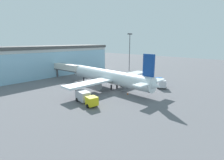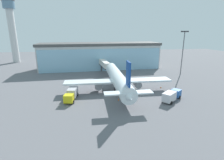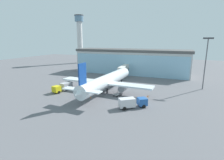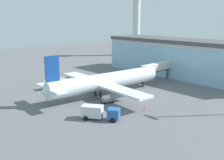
{
  "view_description": "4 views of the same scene",
  "coord_description": "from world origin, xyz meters",
  "views": [
    {
      "loc": [
        -36.19,
        -31.81,
        14.31
      ],
      "look_at": [
        2.08,
        3.65,
        2.58
      ],
      "focal_mm": 28.0,
      "sensor_mm": 36.0,
      "label": 1
    },
    {
      "loc": [
        -8.87,
        -45.76,
        17.47
      ],
      "look_at": [
        -0.37,
        3.02,
        3.68
      ],
      "focal_mm": 28.0,
      "sensor_mm": 36.0,
      "label": 2
    },
    {
      "loc": [
        25.03,
        -47.22,
        17.05
      ],
      "look_at": [
        3.26,
        5.16,
        3.86
      ],
      "focal_mm": 28.0,
      "sensor_mm": 36.0,
      "label": 3
    },
    {
      "loc": [
        51.37,
        -35.21,
        18.86
      ],
      "look_at": [
        3.08,
        5.57,
        4.04
      ],
      "focal_mm": 42.0,
      "sensor_mm": 36.0,
      "label": 4
    }
  ],
  "objects": [
    {
      "name": "fuel_truck",
      "position": [
        13.63,
        -6.56,
        1.47
      ],
      "size": [
        7.12,
        6.2,
        2.65
      ],
      "rotation": [
        0.0,
        0.0,
        0.66
      ],
      "color": "#2659A5",
      "rests_on": "ground"
    },
    {
      "name": "baggage_cart",
      "position": [
        6.72,
        1.11,
        0.5
      ],
      "size": [
        2.2,
        3.09,
        1.5
      ],
      "rotation": [
        0.0,
        0.0,
        4.48
      ],
      "color": "gray",
      "rests_on": "ground"
    },
    {
      "name": "ground",
      "position": [
        0.0,
        0.0,
        0.0
      ],
      "size": [
        240.0,
        240.0,
        0.0
      ],
      "primitive_type": "plane",
      "color": "slate"
    },
    {
      "name": "airplane",
      "position": [
        1.63,
        4.3,
        3.57
      ],
      "size": [
        31.82,
        35.39,
        11.2
      ],
      "rotation": [
        0.0,
        0.0,
        1.53
      ],
      "color": "white",
      "rests_on": "ground"
    },
    {
      "name": "safety_cone_nose",
      "position": [
        0.16,
        -3.97,
        0.28
      ],
      "size": [
        0.36,
        0.36,
        0.55
      ],
      "primitive_type": "cone",
      "color": "orange",
      "rests_on": "ground"
    },
    {
      "name": "control_tower",
      "position": [
        -46.6,
        64.12,
        19.73
      ],
      "size": [
        6.48,
        6.48,
        33.99
      ],
      "color": "silver",
      "rests_on": "ground"
    },
    {
      "name": "safety_cone_wingtip",
      "position": [
        15.69,
        3.89,
        0.28
      ],
      "size": [
        0.36,
        0.36,
        0.55
      ],
      "primitive_type": "cone",
      "color": "orange",
      "rests_on": "ground"
    },
    {
      "name": "catering_truck",
      "position": [
        -12.01,
        -1.06,
        1.47
      ],
      "size": [
        3.59,
        7.58,
        2.65
      ],
      "rotation": [
        0.0,
        0.0,
        4.53
      ],
      "color": "yellow",
      "rests_on": "ground"
    },
    {
      "name": "jet_bridge",
      "position": [
        0.22,
        26.56,
        4.29
      ],
      "size": [
        3.48,
        14.46,
        5.66
      ],
      "rotation": [
        0.0,
        0.0,
        1.66
      ],
      "color": "silver",
      "rests_on": "ground"
    },
    {
      "name": "terminal_building",
      "position": [
        0.0,
        38.96,
        6.14
      ],
      "size": [
        57.47,
        15.23,
        12.28
      ],
      "rotation": [
        0.0,
        0.0,
        0.02
      ],
      "color": "#BCBCBC",
      "rests_on": "ground"
    }
  ]
}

